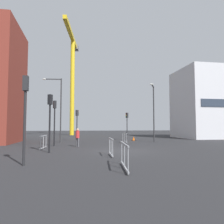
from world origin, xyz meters
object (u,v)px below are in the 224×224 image
object	(u,v)px
streetlamp_tall	(58,104)
traffic_light_crosswalk	(25,105)
streetlamp_short	(153,108)
traffic_light_far	(50,113)
construction_crane	(72,69)
pedestrian_walking	(78,136)
traffic_light_corner	(127,121)
traffic_light_near	(55,116)
traffic_cone_orange	(134,139)
traffic_light_verge	(77,120)

from	to	relation	value
streetlamp_tall	traffic_light_crosswalk	xyz separation A→B (m)	(-0.41, -14.50, -1.56)
streetlamp_short	traffic_light_far	bearing A→B (deg)	-142.45
construction_crane	pedestrian_walking	world-z (taller)	construction_crane
streetlamp_tall	traffic_light_crosswalk	size ratio (longest dim) A/B	1.75
traffic_light_far	traffic_light_crosswalk	bearing A→B (deg)	-96.77
traffic_light_corner	traffic_light_near	world-z (taller)	traffic_light_near
construction_crane	traffic_light_near	size ratio (longest dim) A/B	5.00
streetlamp_tall	traffic_cone_orange	xyz separation A→B (m)	(9.27, 1.84, -4.11)
streetlamp_tall	traffic_light_corner	xyz separation A→B (m)	(8.91, 3.89, -1.85)
streetlamp_short	traffic_cone_orange	world-z (taller)	streetlamp_short
traffic_light_crosswalk	traffic_cone_orange	xyz separation A→B (m)	(9.68, 16.34, -2.55)
construction_crane	streetlamp_tall	size ratio (longest dim) A/B	2.89
streetlamp_tall	streetlamp_short	xyz separation A→B (m)	(10.72, -1.52, -0.42)
traffic_light_verge	traffic_cone_orange	bearing A→B (deg)	4.01
construction_crane	traffic_light_far	size ratio (longest dim) A/B	5.23
construction_crane	streetlamp_short	world-z (taller)	construction_crane
traffic_light_corner	pedestrian_walking	world-z (taller)	traffic_light_corner
traffic_light_corner	traffic_light_crosswalk	size ratio (longest dim) A/B	0.89
traffic_light_verge	traffic_cone_orange	xyz separation A→B (m)	(7.16, 0.50, -2.32)
traffic_light_corner	traffic_cone_orange	xyz separation A→B (m)	(0.37, -2.05, -2.26)
traffic_light_far	traffic_cone_orange	xyz separation A→B (m)	(9.10, 11.47, -2.46)
traffic_light_corner	pedestrian_walking	size ratio (longest dim) A/B	2.27
construction_crane	traffic_light_near	xyz separation A→B (m)	(-1.15, -25.27, -11.09)
pedestrian_walking	traffic_cone_orange	world-z (taller)	pedestrian_walking
streetlamp_tall	pedestrian_walking	bearing A→B (deg)	-68.68
traffic_light_crosswalk	pedestrian_walking	bearing A→B (deg)	74.42
traffic_light_crosswalk	traffic_cone_orange	distance (m)	19.17
pedestrian_walking	traffic_cone_orange	distance (m)	10.23
construction_crane	traffic_light_far	distance (m)	32.56
traffic_light_near	traffic_light_verge	size ratio (longest dim) A/B	1.11
traffic_light_far	traffic_light_verge	distance (m)	11.14
construction_crane	traffic_light_corner	size ratio (longest dim) A/B	5.69
traffic_light_corner	traffic_cone_orange	bearing A→B (deg)	-79.79
streetlamp_tall	traffic_light_far	world-z (taller)	streetlamp_tall
construction_crane	traffic_light_far	bearing A→B (deg)	-91.83
traffic_cone_orange	streetlamp_tall	bearing A→B (deg)	-168.77
construction_crane	traffic_cone_orange	xyz separation A→B (m)	(8.13, -19.09, -13.66)
pedestrian_walking	streetlamp_short	bearing A→B (deg)	24.48
construction_crane	streetlamp_tall	world-z (taller)	construction_crane
traffic_light_far	pedestrian_walking	world-z (taller)	traffic_light_far
construction_crane	pedestrian_walking	size ratio (longest dim) A/B	12.91
traffic_cone_orange	pedestrian_walking	bearing A→B (deg)	-134.52
traffic_cone_orange	construction_crane	bearing A→B (deg)	113.06
pedestrian_walking	traffic_light_corner	bearing A→B (deg)	53.95
streetlamp_short	traffic_light_verge	xyz separation A→B (m)	(-8.61, 2.86, -1.37)
pedestrian_walking	traffic_cone_orange	bearing A→B (deg)	45.48
streetlamp_short	pedestrian_walking	size ratio (longest dim) A/B	3.99
traffic_light_crosswalk	streetlamp_tall	bearing A→B (deg)	88.39
traffic_light_verge	pedestrian_walking	size ratio (longest dim) A/B	2.33
streetlamp_tall	traffic_light_far	size ratio (longest dim) A/B	1.81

